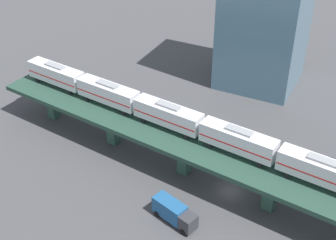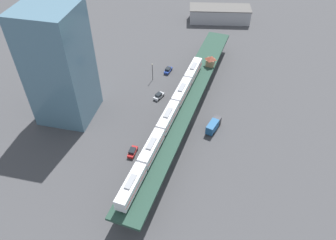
% 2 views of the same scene
% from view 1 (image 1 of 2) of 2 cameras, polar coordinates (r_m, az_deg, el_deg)
% --- Properties ---
extents(ground_plane, '(400.00, 400.00, 0.00)m').
position_cam_1_polar(ground_plane, '(75.26, 7.53, -8.56)').
color(ground_plane, '#424244').
extents(elevated_viaduct, '(19.57, 92.34, 6.50)m').
position_cam_1_polar(elevated_viaduct, '(71.69, 7.75, -5.19)').
color(elevated_viaduct, '#244135').
rests_on(elevated_viaduct, ground).
extents(subway_train, '(10.41, 62.27, 4.45)m').
position_cam_1_polar(subway_train, '(75.62, 0.00, 0.66)').
color(subway_train, silver).
rests_on(subway_train, elevated_viaduct).
extents(street_car_silver, '(3.25, 4.75, 1.89)m').
position_cam_1_polar(street_car_silver, '(81.45, 14.53, -4.87)').
color(street_car_silver, '#B7BABF').
rests_on(street_car_silver, ground).
extents(street_car_red, '(2.10, 4.47, 1.89)m').
position_cam_1_polar(street_car_red, '(89.55, -1.98, 0.22)').
color(street_car_red, '#AD1E1E').
rests_on(street_car_red, ground).
extents(delivery_truck, '(4.28, 7.54, 3.20)m').
position_cam_1_polar(delivery_truck, '(68.73, 0.75, -11.17)').
color(delivery_truck, '#333338').
rests_on(delivery_truck, ground).
extents(office_tower, '(16.00, 16.00, 36.00)m').
position_cam_1_polar(office_tower, '(98.89, 12.01, 13.89)').
color(office_tower, slate).
rests_on(office_tower, ground).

